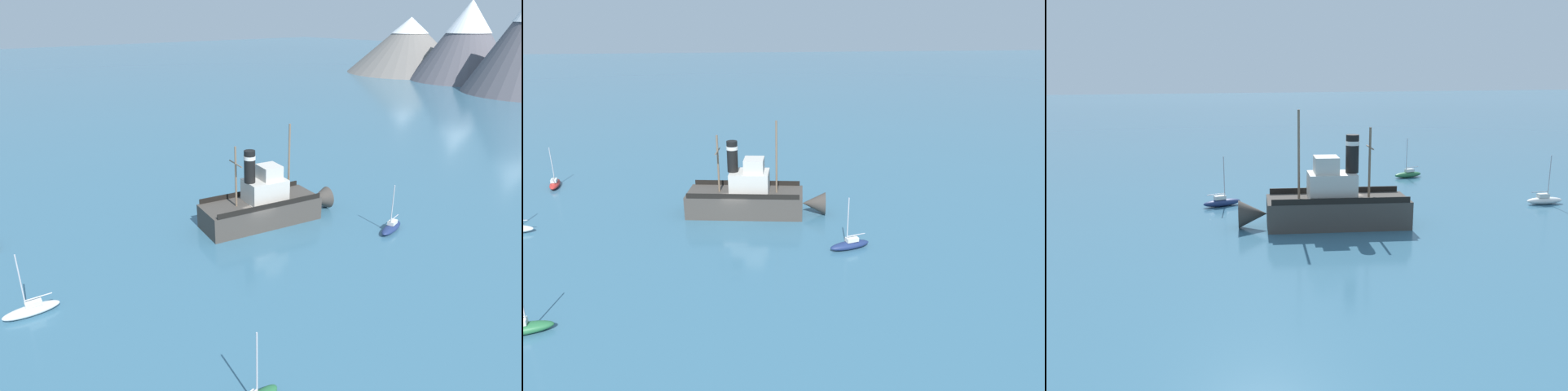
% 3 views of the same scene
% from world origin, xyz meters
% --- Properties ---
extents(ground_plane, '(600.00, 600.00, 0.00)m').
position_xyz_m(ground_plane, '(0.00, 0.00, 0.00)').
color(ground_plane, '#38667F').
extents(old_tugboat, '(6.47, 14.77, 9.90)m').
position_xyz_m(old_tugboat, '(-1.38, 1.85, 1.83)').
color(old_tugboat, '#423D38').
rests_on(old_tugboat, ground).
extents(sailboat_white, '(1.43, 3.88, 4.90)m').
position_xyz_m(sailboat_white, '(0.29, -21.19, 0.43)').
color(sailboat_white, white).
rests_on(sailboat_white, ground).
extents(sailboat_navy, '(1.95, 3.95, 4.90)m').
position_xyz_m(sailboat_navy, '(8.22, 9.89, 0.43)').
color(sailboat_navy, navy).
rests_on(sailboat_navy, ground).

